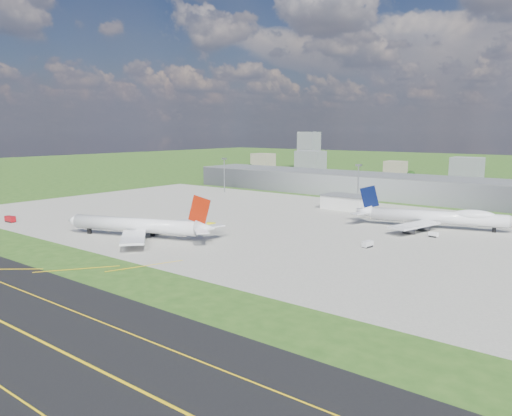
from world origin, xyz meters
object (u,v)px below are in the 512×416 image
Objects in this scene: van_white_far at (433,235)px; tug_yellow at (211,225)px; airliner_blue_quad at (437,217)px; crash_tender at (10,219)px; van_white_near at (368,244)px; fire_truck at (82,220)px; airliner_red_twin at (140,226)px.

tug_yellow is at bearing -150.88° from van_white_far.
van_white_far reaches higher than tug_yellow.
airliner_blue_quad is 108.60m from tug_yellow.
airliner_blue_quad reaches higher than van_white_far.
crash_tender reaches higher than van_white_near.
crash_tender is at bearing -161.87° from airliner_blue_quad.
tug_yellow is 102.86m from van_white_far.
fire_truck is at bearing -170.83° from tug_yellow.
airliner_blue_quad is 21.86m from van_white_far.
fire_truck is at bearing -23.98° from airliner_red_twin.
van_white_far is (93.72, 42.38, 0.12)m from tug_yellow.
airliner_blue_quad is at bearing 13.98° from tug_yellow.
airliner_red_twin is 128.56m from van_white_far.
airliner_blue_quad is (94.67, 101.27, 0.06)m from airliner_red_twin.
van_white_far is at bearing -160.55° from airliner_red_twin.
tug_yellow is (6.39, 38.16, -4.37)m from airliner_red_twin.
van_white_near reaches higher than tug_yellow.
fire_truck is (-50.85, 4.11, -3.74)m from airliner_red_twin.
tug_yellow is (88.12, 55.35, -0.60)m from crash_tender.
crash_tender is (-81.73, -17.19, -3.77)m from airliner_red_twin.
van_white_far is at bearing -91.05° from airliner_blue_quad.
fire_truck is 1.66× the size of tug_yellow.
airliner_blue_quad is at bearing 0.12° from van_white_near.
crash_tender is at bearing -7.49° from airliner_red_twin.
fire_truck is at bearing 115.68° from van_white_near.
crash_tender is 206.44m from van_white_far.
fire_truck is 1.75× the size of van_white_far.
tug_yellow is (-88.28, -63.11, -4.43)m from airliner_blue_quad.
fire_truck is at bearing -162.02° from airliner_blue_quad.
airliner_blue_quad is at bearing 109.50° from van_white_far.
fire_truck reaches higher than van_white_far.
airliner_red_twin is 13.09× the size of van_white_near.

